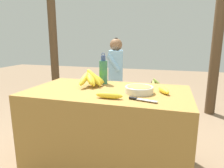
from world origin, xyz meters
TOP-DOWN VIEW (x-y plane):
  - ground_plane at (0.00, 0.00)m, footprint 12.00×12.00m
  - market_counter at (0.00, 0.00)m, footprint 1.29×0.72m
  - banana_bunch_ripe at (-0.18, 0.10)m, footprint 0.19×0.33m
  - serving_bowl at (0.26, -0.02)m, footprint 0.22×0.22m
  - water_bottle at (-0.11, 0.22)m, footprint 0.07×0.07m
  - loose_banana_front at (0.08, -0.23)m, footprint 0.19×0.05m
  - loose_banana_side at (0.43, 0.02)m, footprint 0.11×0.16m
  - knife at (0.28, -0.22)m, footprint 0.19×0.07m
  - wooden_bench at (-0.23, 1.40)m, footprint 1.72×0.32m
  - seated_vendor at (-0.35, 1.35)m, footprint 0.45×0.42m
  - banana_bunch_green at (0.28, 1.39)m, footprint 0.17×0.27m
  - support_post_near at (-1.53, 1.66)m, footprint 0.14×0.14m
  - support_post_far at (1.08, 1.66)m, footprint 0.14×0.14m

SIDE VIEW (x-z plane):
  - ground_plane at x=0.00m, z-range 0.00..0.00m
  - market_counter at x=0.00m, z-range 0.00..0.68m
  - wooden_bench at x=-0.23m, z-range 0.14..0.55m
  - banana_bunch_green at x=0.28m, z-range 0.41..0.55m
  - seated_vendor at x=-0.35m, z-range 0.08..1.19m
  - knife at x=0.28m, z-range 0.68..0.70m
  - loose_banana_front at x=0.08m, z-range 0.68..0.73m
  - loose_banana_side at x=0.43m, z-range 0.68..0.73m
  - serving_bowl at x=0.26m, z-range 0.69..0.74m
  - banana_bunch_ripe at x=-0.18m, z-range 0.68..0.84m
  - water_bottle at x=-0.11m, z-range 0.65..0.94m
  - support_post_near at x=-1.53m, z-range 0.00..2.39m
  - support_post_far at x=1.08m, z-range 0.00..2.39m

